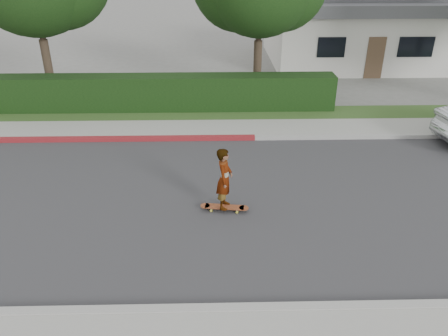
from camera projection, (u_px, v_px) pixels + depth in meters
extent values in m
plane|color=slate|center=(231.00, 200.00, 11.90)|extent=(120.00, 120.00, 0.00)
cube|color=#2D2D30|center=(231.00, 200.00, 11.90)|extent=(60.00, 8.00, 0.01)
cube|color=#9E9E99|center=(239.00, 309.00, 8.22)|extent=(60.00, 0.20, 0.15)
cube|color=#9E9E99|center=(227.00, 138.00, 15.51)|extent=(60.00, 0.20, 0.15)
cube|color=maroon|center=(85.00, 139.00, 15.41)|extent=(12.00, 0.21, 0.15)
cube|color=gray|center=(226.00, 129.00, 16.32)|extent=(60.00, 1.60, 0.12)
cube|color=#2D4C1E|center=(225.00, 114.00, 17.75)|extent=(60.00, 1.60, 0.10)
cube|color=black|center=(152.00, 94.00, 17.90)|extent=(15.00, 1.00, 1.50)
cylinder|color=#33261C|center=(49.00, 72.00, 18.69)|extent=(0.36, 0.36, 2.70)
cylinder|color=#33261C|center=(40.00, 23.00, 17.77)|extent=(0.24, 0.24, 2.25)
cylinder|color=#33261C|center=(257.00, 70.00, 19.36)|extent=(0.36, 0.36, 2.52)
cylinder|color=#33261C|center=(259.00, 25.00, 18.50)|extent=(0.24, 0.24, 2.10)
cube|color=beige|center=(357.00, 35.00, 25.62)|extent=(10.00, 8.00, 3.00)
cube|color=#4C4C51|center=(361.00, 2.00, 24.80)|extent=(10.60, 8.60, 0.60)
cube|color=black|center=(331.00, 47.00, 21.94)|extent=(1.40, 0.06, 1.00)
cube|color=black|center=(416.00, 47.00, 22.03)|extent=(1.80, 0.06, 1.00)
cube|color=brown|center=(375.00, 58.00, 22.24)|extent=(0.90, 0.06, 2.10)
cylinder|color=gold|center=(211.00, 210.00, 11.33)|extent=(0.07, 0.05, 0.07)
cylinder|color=gold|center=(212.00, 207.00, 11.50)|extent=(0.07, 0.05, 0.07)
cylinder|color=gold|center=(237.00, 212.00, 11.27)|extent=(0.07, 0.05, 0.07)
cylinder|color=gold|center=(238.00, 208.00, 11.44)|extent=(0.07, 0.05, 0.07)
cube|color=silver|center=(212.00, 207.00, 11.40)|extent=(0.08, 0.21, 0.03)
cube|color=silver|center=(237.00, 208.00, 11.33)|extent=(0.08, 0.21, 0.03)
cube|color=maroon|center=(224.00, 207.00, 11.35)|extent=(1.03, 0.38, 0.02)
cylinder|color=maroon|center=(205.00, 206.00, 11.40)|extent=(0.28, 0.28, 0.02)
cylinder|color=maroon|center=(244.00, 208.00, 11.30)|extent=(0.28, 0.28, 0.02)
imported|color=white|center=(224.00, 179.00, 10.97)|extent=(0.51, 0.67, 1.65)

